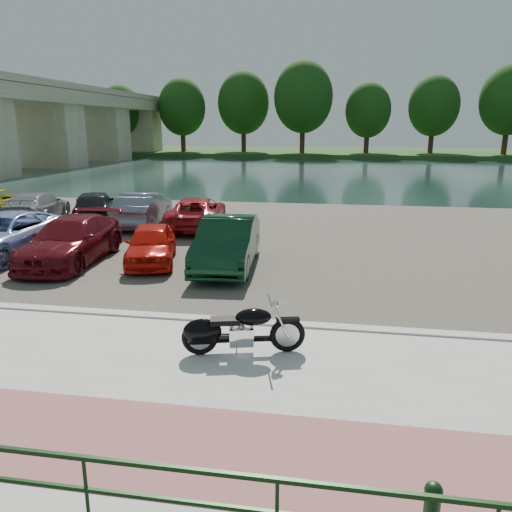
% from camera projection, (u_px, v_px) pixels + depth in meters
% --- Properties ---
extents(ground, '(200.00, 200.00, 0.00)m').
position_uv_depth(ground, '(196.00, 366.00, 9.15)').
color(ground, '#595447').
rests_on(ground, ground).
extents(promenade, '(60.00, 6.00, 0.10)m').
position_uv_depth(promenade, '(179.00, 391.00, 8.19)').
color(promenade, '#BAB7AF').
rests_on(promenade, ground).
extents(pink_path, '(60.00, 2.00, 0.01)m').
position_uv_depth(pink_path, '(144.00, 443.00, 6.74)').
color(pink_path, '#985658').
rests_on(pink_path, promenade).
extents(kerb, '(60.00, 0.30, 0.14)m').
position_uv_depth(kerb, '(221.00, 321.00, 11.04)').
color(kerb, '#BAB7AF').
rests_on(kerb, ground).
extents(parking_lot, '(60.00, 18.00, 0.04)m').
position_uv_depth(parking_lot, '(274.00, 237.00, 19.65)').
color(parking_lot, '#3F3A33').
rests_on(parking_lot, ground).
extents(river, '(120.00, 40.00, 0.00)m').
position_uv_depth(river, '(314.00, 173.00, 47.33)').
color(river, '#1A302D').
rests_on(river, ground).
extents(far_bank, '(120.00, 24.00, 0.60)m').
position_uv_depth(far_bank, '(325.00, 153.00, 77.80)').
color(far_bank, '#264719').
rests_on(far_bank, ground).
extents(bridge, '(7.00, 56.00, 8.55)m').
position_uv_depth(bridge, '(43.00, 114.00, 51.38)').
color(bridge, tan).
rests_on(bridge, ground).
extents(railing, '(24.04, 0.05, 0.90)m').
position_uv_depth(railing, '(85.00, 474.00, 5.14)').
color(railing, black).
rests_on(railing, promenade).
extents(far_trees, '(70.25, 10.68, 12.52)m').
position_uv_depth(far_trees, '(357.00, 102.00, 69.37)').
color(far_trees, '#3B2215').
rests_on(far_trees, far_bank).
extents(motorcycle, '(2.29, 0.93, 1.05)m').
position_uv_depth(motorcycle, '(232.00, 330.00, 9.32)').
color(motorcycle, black).
rests_on(motorcycle, promenade).
extents(car_2, '(2.60, 5.25, 1.43)m').
position_uv_depth(car_2, '(3.00, 235.00, 16.55)').
color(car_2, '#9DB6E5').
rests_on(car_2, parking_lot).
extents(car_3, '(2.26, 4.98, 1.41)m').
position_uv_depth(car_3, '(71.00, 240.00, 15.87)').
color(car_3, maroon).
rests_on(car_3, parking_lot).
extents(car_4, '(2.39, 3.87, 1.23)m').
position_uv_depth(car_4, '(151.00, 244.00, 15.79)').
color(car_4, red).
rests_on(car_4, parking_lot).
extents(car_5, '(1.95, 4.74, 1.53)m').
position_uv_depth(car_5, '(227.00, 243.00, 15.26)').
color(car_5, '#0E331C').
rests_on(car_5, parking_lot).
extents(car_7, '(3.07, 5.17, 1.41)m').
position_uv_depth(car_7, '(36.00, 207.00, 22.40)').
color(car_7, gray).
rests_on(car_7, parking_lot).
extents(car_8, '(3.12, 4.54, 1.43)m').
position_uv_depth(car_8, '(94.00, 206.00, 22.70)').
color(car_8, black).
rests_on(car_8, parking_lot).
extents(car_9, '(1.98, 4.59, 1.47)m').
position_uv_depth(car_9, '(143.00, 209.00, 21.66)').
color(car_9, slate).
rests_on(car_9, parking_lot).
extents(car_10, '(2.97, 5.12, 1.34)m').
position_uv_depth(car_10, '(197.00, 213.00, 21.12)').
color(car_10, '#A51B23').
rests_on(car_10, parking_lot).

